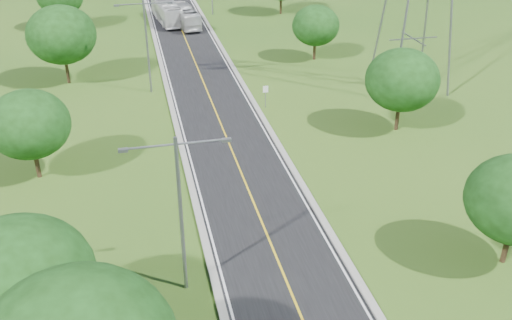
% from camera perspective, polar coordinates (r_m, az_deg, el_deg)
% --- Properties ---
extents(ground, '(260.00, 260.00, 0.00)m').
position_cam_1_polar(ground, '(78.65, -6.68, 10.99)').
color(ground, '#284F16').
rests_on(ground, ground).
extents(road, '(8.00, 150.00, 0.06)m').
position_cam_1_polar(road, '(84.38, -7.18, 12.16)').
color(road, black).
rests_on(road, ground).
extents(curb_left, '(0.50, 150.00, 0.22)m').
position_cam_1_polar(curb_left, '(84.07, -10.12, 11.94)').
color(curb_left, gray).
rests_on(curb_left, ground).
extents(curb_right, '(0.50, 150.00, 0.22)m').
position_cam_1_polar(curb_right, '(84.85, -4.27, 12.44)').
color(curb_right, gray).
rests_on(curb_right, ground).
extents(speed_limit_sign, '(0.55, 0.09, 2.40)m').
position_cam_1_polar(speed_limit_sign, '(58.42, 0.96, 6.73)').
color(speed_limit_sign, slate).
rests_on(speed_limit_sign, ground).
extents(streetlight_near_left, '(5.90, 0.25, 10.00)m').
position_cam_1_polar(streetlight_near_left, '(31.78, -7.60, -4.33)').
color(streetlight_near_left, slate).
rests_on(streetlight_near_left, ground).
extents(streetlight_mid_left, '(5.90, 0.25, 10.00)m').
position_cam_1_polar(streetlight_mid_left, '(62.22, -10.89, 11.81)').
color(streetlight_mid_left, slate).
rests_on(streetlight_mid_left, ground).
extents(tree_la, '(7.14, 7.14, 8.30)m').
position_cam_1_polar(tree_la, '(29.49, -22.57, -11.08)').
color(tree_la, black).
rests_on(tree_la, ground).
extents(tree_lb, '(6.30, 6.30, 7.33)m').
position_cam_1_polar(tree_lb, '(47.28, -21.75, 3.33)').
color(tree_lb, black).
rests_on(tree_lb, ground).
extents(tree_lc, '(7.56, 7.56, 8.79)m').
position_cam_1_polar(tree_lc, '(67.50, -18.88, 11.76)').
color(tree_lc, black).
rests_on(tree_lc, ground).
extents(tree_rb, '(6.72, 6.72, 7.82)m').
position_cam_1_polar(tree_rb, '(53.84, 14.41, 7.76)').
color(tree_rb, black).
rests_on(tree_rb, ground).
extents(tree_rc, '(5.88, 5.88, 6.84)m').
position_cam_1_polar(tree_rc, '(73.02, 5.99, 13.23)').
color(tree_rc, black).
rests_on(tree_rc, ground).
extents(bus_outbound, '(3.82, 10.94, 2.98)m').
position_cam_1_polar(bus_outbound, '(89.58, -7.14, 14.10)').
color(bus_outbound, beige).
rests_on(bus_outbound, road).
extents(bus_inbound, '(4.13, 12.10, 3.30)m').
position_cam_1_polar(bus_inbound, '(92.13, -8.90, 14.48)').
color(bus_inbound, silver).
rests_on(bus_inbound, road).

